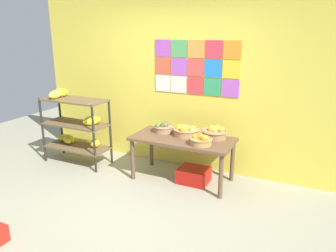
{
  "coord_description": "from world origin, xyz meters",
  "views": [
    {
      "loc": [
        2.01,
        -2.77,
        2.1
      ],
      "look_at": [
        0.21,
        1.0,
        0.86
      ],
      "focal_mm": 34.43,
      "sensor_mm": 36.0,
      "label": 1
    }
  ],
  "objects_px": {
    "fruit_basket_left": "(201,140)",
    "display_table": "(183,143)",
    "produce_crate_under_table": "(194,175)",
    "banana_shelf_unit": "(75,122)",
    "fruit_basket_centre": "(163,127)",
    "fruit_basket_back_right": "(215,133)",
    "fruit_basket_right": "(186,131)"
  },
  "relations": [
    {
      "from": "fruit_basket_back_right",
      "to": "produce_crate_under_table",
      "type": "distance_m",
      "value": 0.69
    },
    {
      "from": "banana_shelf_unit",
      "to": "fruit_basket_centre",
      "type": "bearing_deg",
      "value": 9.4
    },
    {
      "from": "fruit_basket_left",
      "to": "display_table",
      "type": "bearing_deg",
      "value": 154.92
    },
    {
      "from": "banana_shelf_unit",
      "to": "produce_crate_under_table",
      "type": "relative_size",
      "value": 2.78
    },
    {
      "from": "banana_shelf_unit",
      "to": "fruit_basket_centre",
      "type": "distance_m",
      "value": 1.51
    },
    {
      "from": "banana_shelf_unit",
      "to": "fruit_basket_back_right",
      "type": "bearing_deg",
      "value": 7.24
    },
    {
      "from": "display_table",
      "to": "fruit_basket_centre",
      "type": "bearing_deg",
      "value": 158.77
    },
    {
      "from": "fruit_basket_back_right",
      "to": "produce_crate_under_table",
      "type": "bearing_deg",
      "value": -140.75
    },
    {
      "from": "fruit_basket_left",
      "to": "produce_crate_under_table",
      "type": "xyz_separation_m",
      "value": [
        -0.15,
        0.15,
        -0.61
      ]
    },
    {
      "from": "display_table",
      "to": "fruit_basket_left",
      "type": "distance_m",
      "value": 0.39
    },
    {
      "from": "banana_shelf_unit",
      "to": "fruit_basket_centre",
      "type": "relative_size",
      "value": 3.77
    },
    {
      "from": "fruit_basket_centre",
      "to": "produce_crate_under_table",
      "type": "relative_size",
      "value": 0.74
    },
    {
      "from": "fruit_basket_right",
      "to": "fruit_basket_centre",
      "type": "distance_m",
      "value": 0.38
    },
    {
      "from": "banana_shelf_unit",
      "to": "fruit_basket_back_right",
      "type": "relative_size",
      "value": 3.29
    },
    {
      "from": "fruit_basket_left",
      "to": "fruit_basket_centre",
      "type": "xyz_separation_m",
      "value": [
        -0.7,
        0.3,
        0.0
      ]
    },
    {
      "from": "display_table",
      "to": "produce_crate_under_table",
      "type": "height_order",
      "value": "display_table"
    },
    {
      "from": "fruit_basket_left",
      "to": "produce_crate_under_table",
      "type": "height_order",
      "value": "fruit_basket_left"
    },
    {
      "from": "fruit_basket_centre",
      "to": "fruit_basket_back_right",
      "type": "xyz_separation_m",
      "value": [
        0.78,
        0.04,
        0.01
      ]
    },
    {
      "from": "fruit_basket_centre",
      "to": "fruit_basket_back_right",
      "type": "distance_m",
      "value": 0.78
    },
    {
      "from": "display_table",
      "to": "fruit_basket_centre",
      "type": "height_order",
      "value": "fruit_basket_centre"
    },
    {
      "from": "banana_shelf_unit",
      "to": "display_table",
      "type": "height_order",
      "value": "banana_shelf_unit"
    },
    {
      "from": "banana_shelf_unit",
      "to": "fruit_basket_right",
      "type": "height_order",
      "value": "banana_shelf_unit"
    },
    {
      "from": "fruit_basket_right",
      "to": "fruit_basket_left",
      "type": "bearing_deg",
      "value": -39.66
    },
    {
      "from": "display_table",
      "to": "produce_crate_under_table",
      "type": "bearing_deg",
      "value": -0.05
    },
    {
      "from": "display_table",
      "to": "banana_shelf_unit",
      "type": "bearing_deg",
      "value": -176.88
    },
    {
      "from": "display_table",
      "to": "fruit_basket_left",
      "type": "bearing_deg",
      "value": -25.08
    },
    {
      "from": "banana_shelf_unit",
      "to": "fruit_basket_left",
      "type": "distance_m",
      "value": 2.19
    },
    {
      "from": "fruit_basket_centre",
      "to": "fruit_basket_back_right",
      "type": "relative_size",
      "value": 0.87
    },
    {
      "from": "fruit_basket_left",
      "to": "banana_shelf_unit",
      "type": "bearing_deg",
      "value": 178.63
    },
    {
      "from": "fruit_basket_centre",
      "to": "produce_crate_under_table",
      "type": "xyz_separation_m",
      "value": [
        0.55,
        -0.15,
        -0.61
      ]
    },
    {
      "from": "fruit_basket_left",
      "to": "fruit_basket_centre",
      "type": "distance_m",
      "value": 0.76
    },
    {
      "from": "banana_shelf_unit",
      "to": "produce_crate_under_table",
      "type": "bearing_deg",
      "value": 2.84
    }
  ]
}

